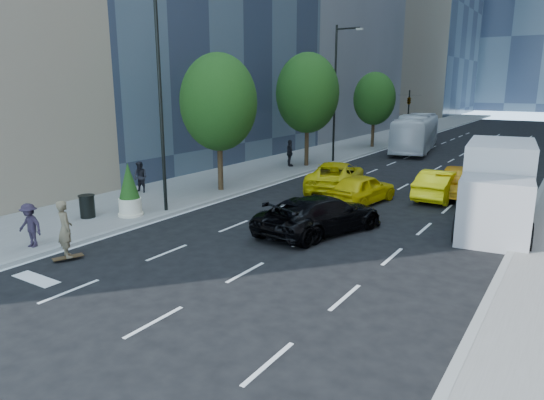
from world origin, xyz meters
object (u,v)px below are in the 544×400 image
Objects in this scene: box_truck at (498,185)px; planter_shrub at (129,191)px; black_sedan_mercedes at (326,214)px; black_sedan_lincoln at (307,215)px; skateboarder at (66,233)px; city_bus at (416,133)px; trash_can at (87,207)px.

box_truck is 16.00m from planter_shrub.
planter_shrub is at bearing 38.38° from black_sedan_mercedes.
skateboarder is at bearing 56.99° from black_sedan_lincoln.
skateboarder is 9.84m from black_sedan_mercedes.
city_bus is 24.23m from box_truck.
black_sedan_mercedes is at bearing -146.54° from box_truck.
box_truck reaches higher than black_sedan_lincoln.
black_sedan_lincoln reaches higher than trash_can.
skateboarder is 0.26× the size of box_truck.
planter_shrub is at bearing -43.14° from skateboarder.
box_truck reaches higher than trash_can.
black_sedan_mercedes is 0.45× the size of city_bus.
black_sedan_lincoln is (5.31, 7.42, -0.27)m from skateboarder.
trash_can is at bearing -156.55° from box_truck.
black_sedan_lincoln is at bearing 22.97° from trash_can.
black_sedan_mercedes is 0.69× the size of box_truck.
box_truck reaches higher than black_sedan_mercedes.
black_sedan_mercedes is (6.01, 7.79, -0.23)m from skateboarder.
black_sedan_mercedes reaches higher than black_sedan_lincoln.
box_truck reaches higher than skateboarder.
black_sedan_mercedes is 8.87m from planter_shrub.
city_bus reaches higher than skateboarder.
city_bus is at bearing 82.42° from planter_shrub.
city_bus is (-4.40, 26.84, 0.88)m from black_sedan_mercedes.
planter_shrub is (-8.36, -2.92, 0.53)m from black_sedan_mercedes.
planter_shrub reaches higher than skateboarder.
city_bus reaches higher than planter_shrub.
black_sedan_mercedes is 2.18× the size of planter_shrub.
planter_shrub is (-2.35, 4.87, 0.30)m from skateboarder.
skateboarder reaches higher than black_sedan_lincoln.
black_sedan_lincoln is at bearing 46.64° from black_sedan_mercedes.
skateboarder is 0.38× the size of black_sedan_mercedes.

